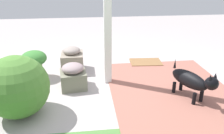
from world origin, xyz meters
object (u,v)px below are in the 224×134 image
round_shrub (17,87)px  terracotta_pot_broad (34,61)px  dog (192,80)px  stone_planter_near (73,76)px  porch_pillar (107,4)px  stone_planter_nearest (72,60)px  doormat (146,62)px

round_shrub → terracotta_pot_broad: (0.02, -1.10, -0.09)m
terracotta_pot_broad → dog: (-2.28, 1.01, 0.00)m
stone_planter_near → terracotta_pot_broad: (0.65, -0.45, 0.10)m
porch_pillar → stone_planter_nearest: bearing=-42.4°
dog → stone_planter_near: bearing=-19.0°
round_shrub → terracotta_pot_broad: bearing=-88.9°
doormat → porch_pillar: bearing=41.7°
porch_pillar → round_shrub: 1.66m
stone_planter_nearest → doormat: bearing=-172.0°
stone_planter_near → terracotta_pot_broad: bearing=-34.3°
porch_pillar → stone_planter_nearest: (0.59, -0.54, -1.03)m
stone_planter_nearest → stone_planter_near: bearing=93.4°
terracotta_pot_broad → doormat: size_ratio=0.78×
stone_planter_nearest → stone_planter_near: size_ratio=1.05×
stone_planter_nearest → round_shrub: 1.47m
dog → round_shrub: bearing=2.4°
stone_planter_near → doormat: 1.64m
dog → doormat: 1.49m
dog → terracotta_pot_broad: bearing=-23.8°
terracotta_pot_broad → doormat: 2.09m
porch_pillar → stone_planter_near: bearing=14.1°
doormat → stone_planter_nearest: bearing=8.0°
stone_planter_near → terracotta_pot_broad: terracotta_pot_broad is taller
porch_pillar → round_shrub: bearing=34.0°
stone_planter_nearest → doormat: stone_planter_nearest is taller
terracotta_pot_broad → round_shrub: bearing=91.1°
round_shrub → stone_planter_nearest: bearing=-113.9°
terracotta_pot_broad → dog: 2.50m
stone_planter_nearest → terracotta_pot_broad: bearing=20.5°
porch_pillar → stone_planter_near: size_ratio=5.83×
porch_pillar → round_shrub: (1.18, 0.80, -0.85)m
stone_planter_nearest → stone_planter_near: 0.68m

